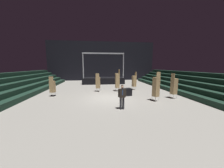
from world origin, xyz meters
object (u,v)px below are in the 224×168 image
chair_stack_front_right (174,86)px  chair_stack_mid_right (156,87)px  stage_riser (103,80)px  chair_stack_front_left (117,80)px  man_with_tie (122,96)px  chair_stack_rear_left (134,81)px  chair_stack_mid_left (98,82)px  equipment_road_case (127,92)px  chair_stack_mid_centre (52,86)px

chair_stack_front_right → chair_stack_mid_right: chair_stack_mid_right is taller
stage_riser → chair_stack_mid_right: 11.91m
chair_stack_front_left → chair_stack_front_right: chair_stack_front_left is taller
man_with_tie → chair_stack_rear_left: bearing=-114.6°
chair_stack_front_right → chair_stack_mid_left: bearing=-128.9°
chair_stack_front_left → chair_stack_mid_right: chair_stack_front_left is taller
chair_stack_mid_right → equipment_road_case: bearing=111.9°
chair_stack_mid_centre → chair_stack_front_right: bearing=-6.3°
chair_stack_rear_left → equipment_road_case: (-1.66, -2.99, -0.74)m
chair_stack_front_left → man_with_tie: bearing=168.2°
chair_stack_mid_centre → chair_stack_rear_left: (8.95, 2.39, 0.13)m
chair_stack_mid_centre → chair_stack_rear_left: 9.27m
chair_stack_front_left → chair_stack_mid_centre: size_ratio=1.30×
stage_riser → equipment_road_case: size_ratio=7.72×
stage_riser → equipment_road_case: 9.27m
stage_riser → chair_stack_mid_right: (3.88, -11.25, 0.63)m
chair_stack_mid_right → stage_riser: bearing=89.1°
chair_stack_front_right → chair_stack_rear_left: bearing=-161.9°
chair_stack_front_right → equipment_road_case: 4.35m
stage_riser → chair_stack_mid_centre: (-5.38, -8.47, 0.38)m
chair_stack_mid_right → chair_stack_rear_left: bearing=73.4°
chair_stack_mid_left → chair_stack_mid_right: 6.63m
chair_stack_front_left → chair_stack_mid_centre: chair_stack_front_left is taller
chair_stack_front_left → chair_stack_mid_right: 5.18m
chair_stack_front_right → chair_stack_rear_left: (-2.34, 4.51, -0.04)m
chair_stack_mid_left → chair_stack_mid_right: chair_stack_mid_right is taller
chair_stack_front_left → chair_stack_mid_left: (-2.28, 0.04, -0.21)m
chair_stack_mid_left → chair_stack_mid_centre: size_ratio=1.09×
chair_stack_front_right → chair_stack_rear_left: 5.08m
stage_riser → chair_stack_mid_left: size_ratio=3.26×
chair_stack_mid_centre → chair_stack_rear_left: chair_stack_rear_left is taller
chair_stack_front_left → chair_stack_mid_right: size_ratio=1.03×
chair_stack_front_left → stage_riser: bearing=5.6°
man_with_tie → chair_stack_mid_centre: chair_stack_mid_centre is taller
stage_riser → chair_stack_rear_left: size_ratio=3.13×
chair_stack_front_left → chair_stack_mid_left: size_ratio=1.20×
chair_stack_rear_left → chair_stack_mid_right: bearing=174.0°
chair_stack_mid_centre → equipment_road_case: size_ratio=2.18×
stage_riser → chair_stack_mid_right: stage_riser is taller
stage_riser → man_with_tie: size_ratio=4.08×
chair_stack_mid_left → man_with_tie: bearing=-60.3°
chair_stack_front_right → chair_stack_mid_right: size_ratio=0.93×
stage_riser → chair_stack_mid_right: bearing=-71.0°
chair_stack_mid_right → chair_stack_mid_left: bearing=116.8°
chair_stack_mid_left → chair_stack_front_left: bearing=14.2°
chair_stack_front_left → chair_stack_mid_centre: (-6.71, -1.73, -0.29)m
chair_stack_front_left → chair_stack_rear_left: bearing=-79.2°
chair_stack_rear_left → chair_stack_front_left: bearing=97.1°
chair_stack_rear_left → equipment_road_case: 3.49m
chair_stack_front_left → chair_stack_front_right: bearing=-135.6°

